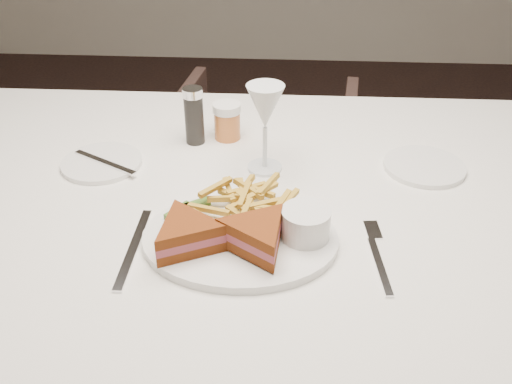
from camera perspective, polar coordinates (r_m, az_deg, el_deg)
The scene contains 4 objects.
ground at distance 1.79m, azimuth 12.88°, elevation -15.91°, with size 5.00×5.00×0.00m, color black.
table at distance 1.29m, azimuth 0.14°, elevation -14.82°, with size 1.44×0.96×0.75m, color white.
chair_far at distance 1.99m, azimuth 0.57°, elevation 2.53°, with size 0.61×0.57×0.63m, color #442F29.
table_setting at distance 0.98m, azimuth -1.18°, elevation -0.32°, with size 0.80×0.61×0.18m.
Camera 1 is at (-0.31, -1.16, 1.33)m, focal length 40.00 mm.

